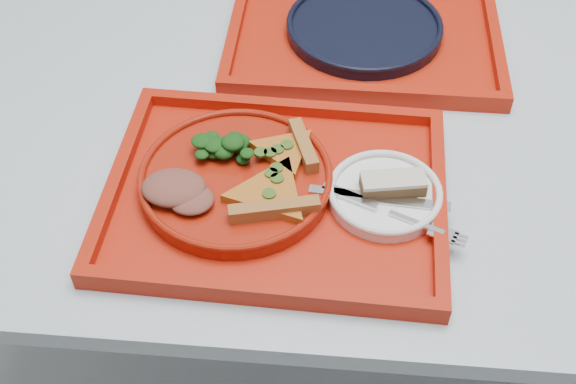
% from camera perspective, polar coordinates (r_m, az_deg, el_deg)
% --- Properties ---
extents(ground, '(10.00, 10.00, 0.00)m').
position_cam_1_polar(ground, '(1.70, 7.75, -13.86)').
color(ground, gray).
rests_on(ground, ground).
extents(table, '(1.60, 0.80, 0.75)m').
position_cam_1_polar(table, '(1.16, 11.09, 2.47)').
color(table, '#9CA7AF').
rests_on(table, ground).
extents(tray_main, '(0.46, 0.36, 0.01)m').
position_cam_1_polar(tray_main, '(0.97, -0.96, -0.30)').
color(tray_main, '#AB1A09').
rests_on(tray_main, table).
extents(tray_far, '(0.45, 0.35, 0.01)m').
position_cam_1_polar(tray_far, '(1.26, 5.98, 12.19)').
color(tray_far, '#AB1A09').
rests_on(tray_far, table).
extents(dinner_plate, '(0.26, 0.26, 0.02)m').
position_cam_1_polar(dinner_plate, '(0.98, -4.14, 0.92)').
color(dinner_plate, maroon).
rests_on(dinner_plate, tray_main).
extents(side_plate, '(0.15, 0.15, 0.01)m').
position_cam_1_polar(side_plate, '(0.96, 7.63, -0.32)').
color(side_plate, white).
rests_on(side_plate, tray_main).
extents(navy_plate, '(0.26, 0.26, 0.02)m').
position_cam_1_polar(navy_plate, '(1.25, 6.03, 12.71)').
color(navy_plate, black).
rests_on(navy_plate, tray_far).
extents(pizza_slice_a, '(0.14, 0.15, 0.02)m').
position_cam_1_polar(pizza_slice_a, '(0.93, -1.37, 0.10)').
color(pizza_slice_a, '#C58A20').
rests_on(pizza_slice_a, dinner_plate).
extents(pizza_slice_b, '(0.13, 0.12, 0.02)m').
position_cam_1_polar(pizza_slice_b, '(0.99, -0.24, 3.43)').
color(pizza_slice_b, '#C58A20').
rests_on(pizza_slice_b, dinner_plate).
extents(salad_heap, '(0.08, 0.07, 0.04)m').
position_cam_1_polar(salad_heap, '(0.99, -5.02, 3.88)').
color(salad_heap, black).
rests_on(salad_heap, dinner_plate).
extents(meat_portion, '(0.08, 0.07, 0.03)m').
position_cam_1_polar(meat_portion, '(0.95, -9.01, 0.33)').
color(meat_portion, brown).
rests_on(meat_portion, dinner_plate).
extents(dessert_bar, '(0.09, 0.05, 0.02)m').
position_cam_1_polar(dessert_bar, '(0.96, 8.30, 0.64)').
color(dessert_bar, '#452717').
rests_on(dessert_bar, side_plate).
extents(knife, '(0.19, 0.03, 0.01)m').
position_cam_1_polar(knife, '(0.95, 7.23, -0.47)').
color(knife, silver).
rests_on(knife, side_plate).
extents(fork, '(0.18, 0.09, 0.01)m').
position_cam_1_polar(fork, '(0.93, 7.91, -1.51)').
color(fork, silver).
rests_on(fork, side_plate).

